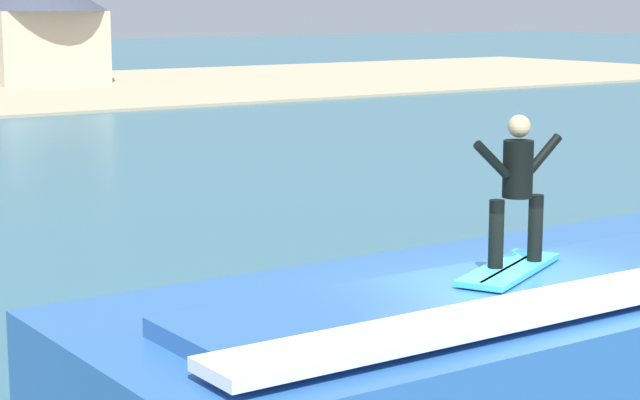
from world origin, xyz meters
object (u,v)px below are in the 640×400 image
object	(u,v)px
surfer	(518,182)
house_gabled_white	(40,19)
surfboard	(509,269)
wave_crest	(504,353)

from	to	relation	value
surfer	house_gabled_white	xyz separation A→B (m)	(15.66, 54.58, 0.94)
surfboard	house_gabled_white	size ratio (longest dim) A/B	0.23
surfer	wave_crest	bearing A→B (deg)	73.02
wave_crest	house_gabled_white	xyz separation A→B (m)	(15.60, 54.39, 2.87)
wave_crest	surfboard	size ratio (longest dim) A/B	5.33
surfboard	house_gabled_white	world-z (taller)	house_gabled_white
surfer	house_gabled_white	world-z (taller)	house_gabled_white
surfboard	surfer	size ratio (longest dim) A/B	1.14
surfer	surfboard	bearing A→B (deg)	-160.90
surfboard	surfer	distance (m)	0.93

